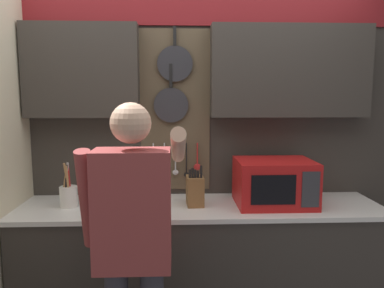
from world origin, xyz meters
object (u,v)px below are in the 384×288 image
object	(u,v)px
utensil_crock	(68,195)
knife_block	(195,190)
person	(133,234)
microwave	(274,182)

from	to	relation	value
utensil_crock	knife_block	bearing A→B (deg)	-0.00
knife_block	person	world-z (taller)	person
person	microwave	bearing A→B (deg)	35.16
microwave	person	size ratio (longest dim) A/B	0.31
utensil_crock	microwave	bearing A→B (deg)	-0.03
knife_block	person	xyz separation A→B (m)	(-0.34, -0.62, -0.06)
utensil_crock	person	xyz separation A→B (m)	(0.50, -0.62, -0.04)
knife_block	person	bearing A→B (deg)	-118.94
microwave	utensil_crock	world-z (taller)	microwave
microwave	knife_block	xyz separation A→B (m)	(-0.54, 0.00, -0.05)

